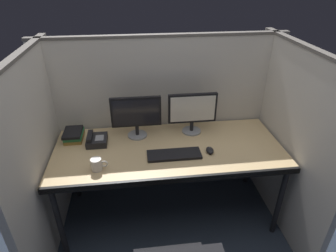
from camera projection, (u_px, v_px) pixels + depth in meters
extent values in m
plane|color=#2D3847|center=(173.00, 237.00, 2.47)|extent=(8.00, 8.00, 0.00)
cube|color=beige|center=(163.00, 119.00, 2.73)|extent=(2.20, 0.05, 1.55)
cube|color=#605B56|center=(162.00, 35.00, 2.34)|extent=(2.21, 0.06, 0.02)
cube|color=beige|center=(41.00, 160.00, 2.16)|extent=(0.05, 1.40, 1.55)
cube|color=#605B56|center=(13.00, 58.00, 1.77)|extent=(0.06, 1.41, 0.02)
cube|color=beige|center=(288.00, 143.00, 2.37)|extent=(0.05, 1.40, 1.55)
cube|color=#605B56|center=(312.00, 48.00, 1.98)|extent=(0.06, 1.41, 0.02)
cube|color=tan|center=(169.00, 150.00, 2.37)|extent=(1.90, 0.80, 0.04)
cube|color=black|center=(175.00, 180.00, 2.04)|extent=(1.90, 0.02, 0.05)
cylinder|color=black|center=(59.00, 222.00, 2.17)|extent=(0.04, 0.04, 0.70)
cylinder|color=black|center=(279.00, 202.00, 2.36)|extent=(0.04, 0.04, 0.70)
cylinder|color=black|center=(74.00, 168.00, 2.76)|extent=(0.04, 0.04, 0.70)
cylinder|color=black|center=(249.00, 155.00, 2.95)|extent=(0.04, 0.04, 0.70)
cylinder|color=gray|center=(137.00, 135.00, 2.53)|extent=(0.17, 0.17, 0.01)
cylinder|color=black|center=(137.00, 130.00, 2.50)|extent=(0.03, 0.03, 0.09)
cube|color=black|center=(136.00, 112.00, 2.41)|extent=(0.43, 0.03, 0.27)
cube|color=black|center=(136.00, 113.00, 2.40)|extent=(0.39, 0.01, 0.23)
cylinder|color=gray|center=(191.00, 131.00, 2.59)|extent=(0.17, 0.17, 0.01)
cylinder|color=black|center=(192.00, 126.00, 2.57)|extent=(0.03, 0.03, 0.09)
cube|color=black|center=(192.00, 108.00, 2.48)|extent=(0.43, 0.03, 0.27)
cube|color=silver|center=(193.00, 109.00, 2.46)|extent=(0.39, 0.01, 0.23)
cube|color=black|center=(174.00, 155.00, 2.26)|extent=(0.43, 0.15, 0.02)
ellipsoid|color=black|center=(210.00, 150.00, 2.30)|extent=(0.06, 0.10, 0.03)
cylinder|color=#59595B|center=(209.00, 148.00, 2.31)|extent=(0.01, 0.01, 0.01)
cube|color=black|center=(97.00, 140.00, 2.41)|extent=(0.17, 0.19, 0.06)
cube|color=black|center=(90.00, 136.00, 2.38)|extent=(0.04, 0.17, 0.03)
cube|color=gray|center=(99.00, 138.00, 2.39)|extent=(0.07, 0.09, 0.00)
cylinder|color=silver|center=(96.00, 164.00, 2.09)|extent=(0.08, 0.08, 0.09)
torus|color=silver|center=(104.00, 164.00, 2.09)|extent=(0.06, 0.01, 0.06)
cube|color=olive|center=(74.00, 138.00, 2.48)|extent=(0.15, 0.21, 0.03)
cube|color=#26723F|center=(74.00, 134.00, 2.47)|extent=(0.15, 0.21, 0.03)
cube|color=black|center=(73.00, 132.00, 2.45)|extent=(0.15, 0.21, 0.02)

